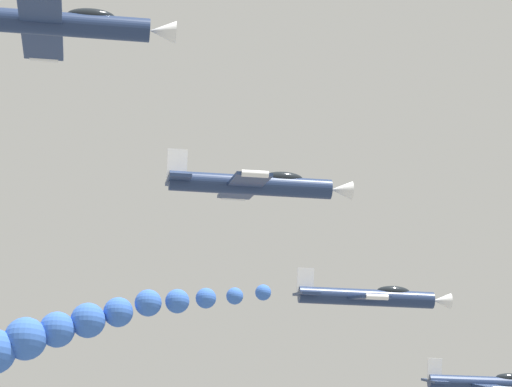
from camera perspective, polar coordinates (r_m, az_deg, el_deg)
name	(u,v)px	position (r m, az deg, el deg)	size (l,w,h in m)	color
airplane_left_inner	(489,383)	(94.53, 10.90, -8.76)	(9.25, 10.35, 3.37)	navy
airplane_right_inner	(369,297)	(80.02, 5.34, -4.88)	(9.30, 10.35, 3.28)	navy
airplane_left_outer	(254,185)	(66.62, -0.10, 0.42)	(9.35, 10.35, 3.18)	navy
airplane_right_outer	(54,23)	(56.15, -9.47, 7.92)	(9.49, 10.35, 2.81)	navy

